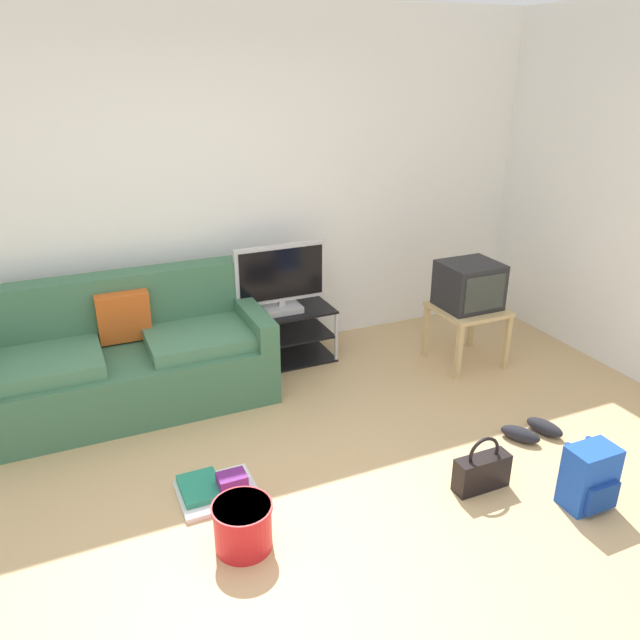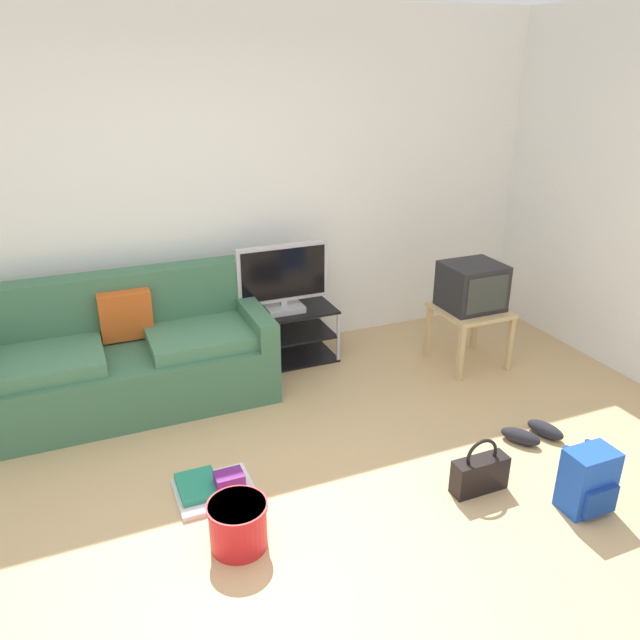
% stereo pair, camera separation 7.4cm
% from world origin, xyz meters
% --- Properties ---
extents(ground_plane, '(9.00, 9.80, 0.02)m').
position_xyz_m(ground_plane, '(0.00, 0.00, -0.01)').
color(ground_plane, tan).
extents(wall_back, '(9.00, 0.10, 2.70)m').
position_xyz_m(wall_back, '(0.00, 2.45, 1.35)').
color(wall_back, white).
rests_on(wall_back, ground_plane).
extents(couch, '(1.99, 0.82, 0.89)m').
position_xyz_m(couch, '(-0.61, 1.90, 0.33)').
color(couch, '#3D6B4C').
rests_on(couch, ground_plane).
extents(tv_stand, '(0.82, 0.43, 0.44)m').
position_xyz_m(tv_stand, '(0.63, 2.08, 0.22)').
color(tv_stand, black).
rests_on(tv_stand, ground_plane).
extents(flat_tv, '(0.74, 0.22, 0.55)m').
position_xyz_m(flat_tv, '(0.63, 2.06, 0.71)').
color(flat_tv, '#B2B2B7').
rests_on(flat_tv, tv_stand).
extents(side_table, '(0.52, 0.52, 0.48)m').
position_xyz_m(side_table, '(1.98, 1.46, 0.40)').
color(side_table, tan).
rests_on(side_table, ground_plane).
extents(crt_tv, '(0.44, 0.40, 0.36)m').
position_xyz_m(crt_tv, '(1.98, 1.47, 0.66)').
color(crt_tv, '#232326').
rests_on(crt_tv, side_table).
extents(backpack, '(0.27, 0.25, 0.37)m').
position_xyz_m(backpack, '(1.54, -0.28, 0.18)').
color(backpack, blue).
rests_on(backpack, ground_plane).
extents(handbag, '(0.33, 0.11, 0.34)m').
position_xyz_m(handbag, '(1.10, 0.08, 0.12)').
color(handbag, black).
rests_on(handbag, ground_plane).
extents(cleaning_bucket, '(0.31, 0.31, 0.26)m').
position_xyz_m(cleaning_bucket, '(-0.29, 0.18, 0.14)').
color(cleaning_bucket, red).
rests_on(cleaning_bucket, ground_plane).
extents(sneakers_pair, '(0.41, 0.28, 0.09)m').
position_xyz_m(sneakers_pair, '(1.74, 0.37, 0.04)').
color(sneakers_pair, black).
rests_on(sneakers_pair, ground_plane).
extents(floor_tray, '(0.43, 0.36, 0.14)m').
position_xyz_m(floor_tray, '(-0.31, 0.63, 0.04)').
color(floor_tray, silver).
rests_on(floor_tray, ground_plane).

